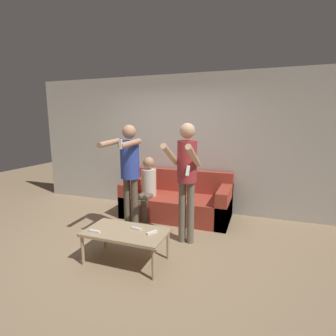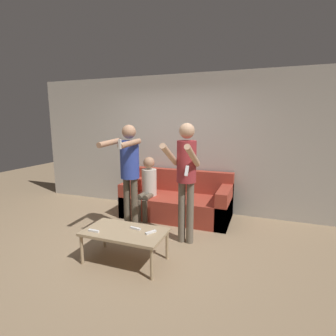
{
  "view_description": "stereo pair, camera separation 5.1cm",
  "coord_description": "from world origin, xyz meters",
  "px_view_note": "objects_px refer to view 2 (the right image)",
  "views": [
    {
      "loc": [
        1.66,
        -3.22,
        1.82
      ],
      "look_at": [
        0.2,
        0.84,
        1.03
      ],
      "focal_mm": 28.0,
      "sensor_mm": 36.0,
      "label": 1
    },
    {
      "loc": [
        1.71,
        -3.2,
        1.82
      ],
      "look_at": [
        0.2,
        0.84,
        1.03
      ],
      "focal_mm": 28.0,
      "sensor_mm": 36.0,
      "label": 2
    }
  ],
  "objects_px": {
    "couch": "(178,202)",
    "remote_near": "(94,231)",
    "remote_mid": "(151,232)",
    "person_standing_left": "(129,167)",
    "remote_far": "(135,228)",
    "person_standing_right": "(186,171)",
    "person_seated": "(148,185)",
    "coffee_table": "(125,234)"
  },
  "relations": [
    {
      "from": "person_standing_left",
      "to": "coffee_table",
      "type": "bearing_deg",
      "value": -66.16
    },
    {
      "from": "remote_mid",
      "to": "person_standing_right",
      "type": "bearing_deg",
      "value": 72.63
    },
    {
      "from": "remote_near",
      "to": "remote_mid",
      "type": "distance_m",
      "value": 0.73
    },
    {
      "from": "person_standing_left",
      "to": "person_standing_right",
      "type": "relative_size",
      "value": 0.98
    },
    {
      "from": "person_seated",
      "to": "coffee_table",
      "type": "bearing_deg",
      "value": -75.76
    },
    {
      "from": "person_standing_left",
      "to": "remote_near",
      "type": "distance_m",
      "value": 1.16
    },
    {
      "from": "remote_mid",
      "to": "remote_far",
      "type": "distance_m",
      "value": 0.24
    },
    {
      "from": "person_standing_right",
      "to": "coffee_table",
      "type": "relative_size",
      "value": 1.69
    },
    {
      "from": "couch",
      "to": "person_seated",
      "type": "relative_size",
      "value": 1.74
    },
    {
      "from": "person_seated",
      "to": "coffee_table",
      "type": "relative_size",
      "value": 1.09
    },
    {
      "from": "person_standing_right",
      "to": "remote_near",
      "type": "distance_m",
      "value": 1.48
    },
    {
      "from": "remote_near",
      "to": "remote_far",
      "type": "bearing_deg",
      "value": 28.7
    },
    {
      "from": "person_standing_left",
      "to": "remote_far",
      "type": "bearing_deg",
      "value": -56.94
    },
    {
      "from": "remote_mid",
      "to": "remote_far",
      "type": "bearing_deg",
      "value": 170.79
    },
    {
      "from": "person_standing_left",
      "to": "remote_far",
      "type": "height_order",
      "value": "person_standing_left"
    },
    {
      "from": "person_seated",
      "to": "person_standing_left",
      "type": "bearing_deg",
      "value": -86.29
    },
    {
      "from": "couch",
      "to": "remote_mid",
      "type": "height_order",
      "value": "couch"
    },
    {
      "from": "remote_far",
      "to": "person_standing_left",
      "type": "bearing_deg",
      "value": 123.06
    },
    {
      "from": "coffee_table",
      "to": "remote_near",
      "type": "bearing_deg",
      "value": -154.83
    },
    {
      "from": "couch",
      "to": "remote_mid",
      "type": "distance_m",
      "value": 1.78
    },
    {
      "from": "couch",
      "to": "person_standing_right",
      "type": "height_order",
      "value": "person_standing_right"
    },
    {
      "from": "person_standing_left",
      "to": "remote_mid",
      "type": "bearing_deg",
      "value": -46.89
    },
    {
      "from": "remote_far",
      "to": "coffee_table",
      "type": "bearing_deg",
      "value": -141.33
    },
    {
      "from": "remote_mid",
      "to": "remote_far",
      "type": "xyz_separation_m",
      "value": [
        -0.24,
        0.04,
        0.0
      ]
    },
    {
      "from": "person_standing_right",
      "to": "coffee_table",
      "type": "height_order",
      "value": "person_standing_right"
    },
    {
      "from": "coffee_table",
      "to": "remote_near",
      "type": "distance_m",
      "value": 0.39
    },
    {
      "from": "couch",
      "to": "person_standing_left",
      "type": "relative_size",
      "value": 1.14
    },
    {
      "from": "remote_near",
      "to": "remote_far",
      "type": "distance_m",
      "value": 0.53
    },
    {
      "from": "person_standing_right",
      "to": "remote_mid",
      "type": "bearing_deg",
      "value": -107.37
    },
    {
      "from": "person_standing_right",
      "to": "coffee_table",
      "type": "distance_m",
      "value": 1.21
    },
    {
      "from": "person_seated",
      "to": "person_standing_right",
      "type": "bearing_deg",
      "value": -38.91
    },
    {
      "from": "remote_mid",
      "to": "remote_far",
      "type": "relative_size",
      "value": 0.95
    },
    {
      "from": "couch",
      "to": "person_standing_left",
      "type": "distance_m",
      "value": 1.38
    },
    {
      "from": "person_standing_right",
      "to": "remote_mid",
      "type": "height_order",
      "value": "person_standing_right"
    },
    {
      "from": "couch",
      "to": "remote_near",
      "type": "relative_size",
      "value": 13.2
    },
    {
      "from": "person_standing_left",
      "to": "person_seated",
      "type": "relative_size",
      "value": 1.53
    },
    {
      "from": "remote_mid",
      "to": "couch",
      "type": "bearing_deg",
      "value": 97.47
    },
    {
      "from": "couch",
      "to": "coffee_table",
      "type": "relative_size",
      "value": 1.89
    },
    {
      "from": "person_standing_left",
      "to": "remote_mid",
      "type": "relative_size",
      "value": 11.92
    },
    {
      "from": "person_standing_left",
      "to": "person_seated",
      "type": "bearing_deg",
      "value": 93.71
    },
    {
      "from": "person_seated",
      "to": "remote_near",
      "type": "relative_size",
      "value": 7.6
    },
    {
      "from": "remote_far",
      "to": "person_standing_right",
      "type": "bearing_deg",
      "value": 56.3
    }
  ]
}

